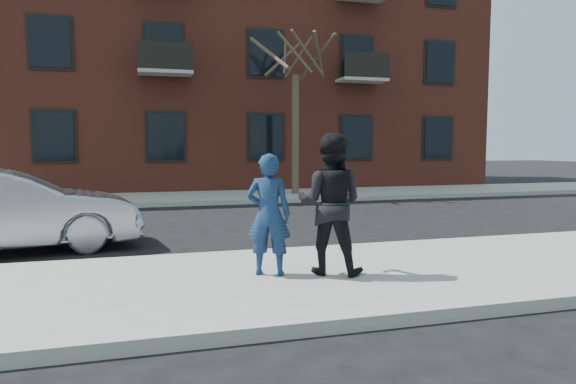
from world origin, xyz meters
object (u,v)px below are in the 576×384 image
object	(u,v)px
street_tree	(295,41)
silver_sedan	(3,211)
man_peacoat	(330,204)
man_hoodie	(269,214)

from	to	relation	value
street_tree	silver_sedan	xyz separation A→B (m)	(-7.61, -7.83, -4.79)
street_tree	man_peacoat	bearing A→B (deg)	-104.57
street_tree	silver_sedan	world-z (taller)	street_tree
man_hoodie	silver_sedan	bearing A→B (deg)	-18.41
silver_sedan	man_hoodie	distance (m)	5.07
street_tree	man_hoodie	world-z (taller)	street_tree
street_tree	silver_sedan	distance (m)	11.92
man_hoodie	man_peacoat	world-z (taller)	man_peacoat
man_peacoat	silver_sedan	bearing A→B (deg)	-6.22
silver_sedan	man_peacoat	xyz separation A→B (m)	(4.69, -3.39, 0.35)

